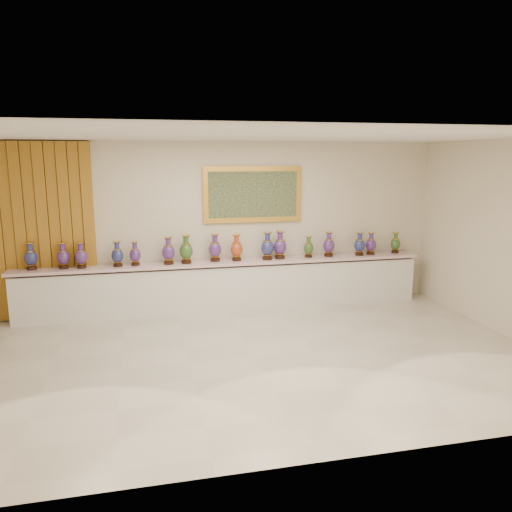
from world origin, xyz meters
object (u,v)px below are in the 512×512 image
Objects in this scene: vase_1 at (63,257)px; vase_2 at (81,257)px; counter at (226,286)px; vase_0 at (31,257)px.

vase_2 is at bearing -5.40° from vase_1.
counter is 15.94× the size of vase_0.
counter is at bearing 1.04° from vase_2.
vase_0 reaches higher than vase_2.
counter is 16.61× the size of vase_2.
vase_1 is 0.29m from vase_2.
vase_0 is at bearing 179.71° from counter.
vase_2 is (0.79, -0.06, -0.01)m from vase_0.
vase_1 is 1.00× the size of vase_2.
vase_1 reaches higher than counter.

